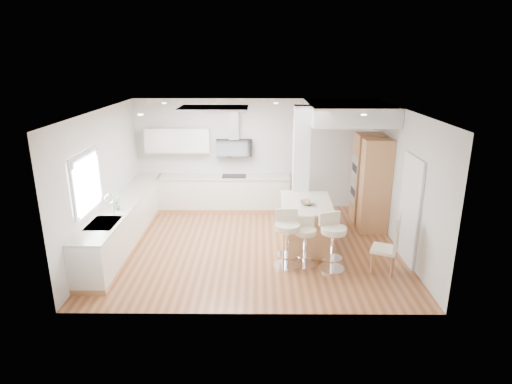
{
  "coord_description": "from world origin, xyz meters",
  "views": [
    {
      "loc": [
        0.13,
        -8.2,
        3.77
      ],
      "look_at": [
        0.06,
        0.4,
        1.05
      ],
      "focal_mm": 30.0,
      "sensor_mm": 36.0,
      "label": 1
    }
  ],
  "objects_px": {
    "bar_stool_a": "(287,236)",
    "bar_stool_c": "(333,239)",
    "dining_chair": "(390,243)",
    "peninsula": "(305,223)",
    "bar_stool_b": "(305,239)"
  },
  "relations": [
    {
      "from": "bar_stool_a",
      "to": "bar_stool_b",
      "type": "relative_size",
      "value": 1.16
    },
    {
      "from": "dining_chair",
      "to": "peninsula",
      "type": "bearing_deg",
      "value": 161.81
    },
    {
      "from": "bar_stool_b",
      "to": "bar_stool_c",
      "type": "height_order",
      "value": "bar_stool_c"
    },
    {
      "from": "peninsula",
      "to": "bar_stool_b",
      "type": "relative_size",
      "value": 1.69
    },
    {
      "from": "bar_stool_a",
      "to": "bar_stool_c",
      "type": "distance_m",
      "value": 0.83
    },
    {
      "from": "dining_chair",
      "to": "bar_stool_b",
      "type": "bearing_deg",
      "value": -168.15
    },
    {
      "from": "peninsula",
      "to": "bar_stool_b",
      "type": "height_order",
      "value": "peninsula"
    },
    {
      "from": "peninsula",
      "to": "bar_stool_a",
      "type": "xyz_separation_m",
      "value": [
        -0.45,
        -0.98,
        0.14
      ]
    },
    {
      "from": "bar_stool_a",
      "to": "bar_stool_b",
      "type": "bearing_deg",
      "value": 4.75
    },
    {
      "from": "bar_stool_c",
      "to": "dining_chair",
      "type": "relative_size",
      "value": 0.96
    },
    {
      "from": "bar_stool_a",
      "to": "bar_stool_c",
      "type": "bearing_deg",
      "value": -10.98
    },
    {
      "from": "bar_stool_b",
      "to": "bar_stool_c",
      "type": "bearing_deg",
      "value": -21.03
    },
    {
      "from": "bar_stool_b",
      "to": "bar_stool_c",
      "type": "xyz_separation_m",
      "value": [
        0.48,
        -0.16,
        0.07
      ]
    },
    {
      "from": "peninsula",
      "to": "bar_stool_c",
      "type": "height_order",
      "value": "bar_stool_c"
    },
    {
      "from": "bar_stool_c",
      "to": "peninsula",
      "type": "bearing_deg",
      "value": 89.94
    }
  ]
}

